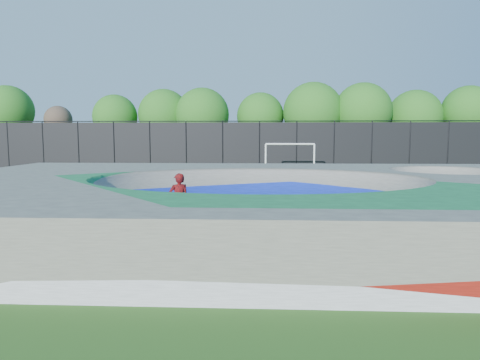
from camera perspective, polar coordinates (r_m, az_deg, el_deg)
The scene contains 7 objects.
ground at distance 14.13m, azimuth 2.41°, elevation -5.73°, with size 120.00×120.00×0.00m, color #275317.
skate_deck at distance 14.00m, azimuth 2.42°, elevation -2.72°, with size 22.00×14.00×1.50m, color gray.
skater at distance 13.39m, azimuth -8.13°, elevation -2.73°, with size 0.62×0.41×1.71m, color #A80F0D.
skateboard at distance 13.54m, azimuth -8.08°, elevation -6.20°, with size 0.78×0.22×0.05m, color black.
soccer_goal at distance 30.12m, azimuth 6.67°, elevation 3.56°, with size 3.51×0.12×2.32m.
fence at distance 34.84m, azimuth 2.62°, elevation 4.72°, with size 48.09×0.09×4.04m.
treeline at distance 40.30m, azimuth 6.87°, elevation 8.80°, with size 53.20×6.41×7.75m.
Camera 1 is at (0.07, -13.83, 2.87)m, focal length 32.00 mm.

